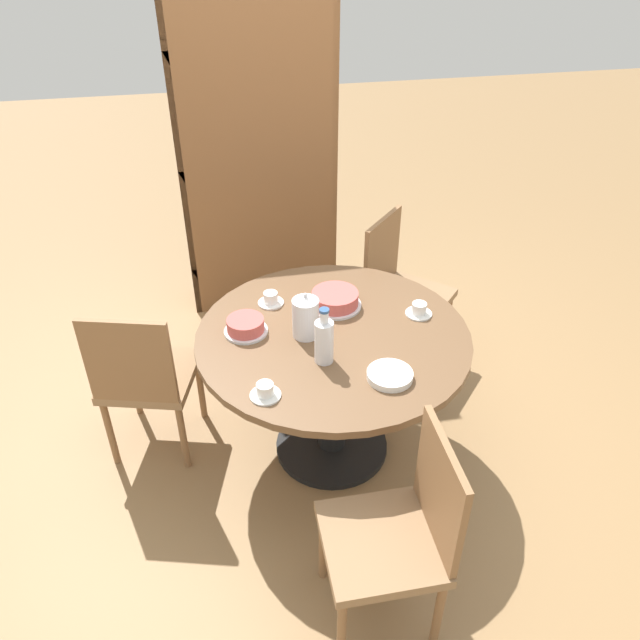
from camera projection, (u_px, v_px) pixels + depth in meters
ground_plane at (331, 447)px, 3.22m from camera, size 14.00×14.00×0.00m
dining_table at (333, 362)px, 2.89m from camera, size 1.24×1.24×0.72m
chair_a at (399, 532)px, 2.24m from camera, size 0.43×0.43×0.88m
chair_b at (401, 288)px, 3.59m from camera, size 0.59×0.59×0.88m
chair_c at (145, 376)px, 2.95m from camera, size 0.52×0.52×0.88m
bookshelf at (258, 164)px, 3.84m from camera, size 0.96×0.28×2.00m
coffee_pot at (306, 316)px, 2.74m from camera, size 0.12×0.12×0.22m
water_bottle at (324, 340)px, 2.58m from camera, size 0.08×0.08×0.26m
cake_main at (335, 300)px, 2.97m from camera, size 0.25×0.25×0.07m
cake_second at (246, 326)px, 2.79m from camera, size 0.20×0.20×0.07m
cup_a at (265, 391)px, 2.45m from camera, size 0.13×0.13×0.06m
cup_b at (271, 299)px, 2.99m from camera, size 0.13×0.13×0.06m
cup_c at (419, 310)px, 2.92m from camera, size 0.13×0.13×0.06m
plate_stack at (390, 375)px, 2.54m from camera, size 0.19×0.19×0.03m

